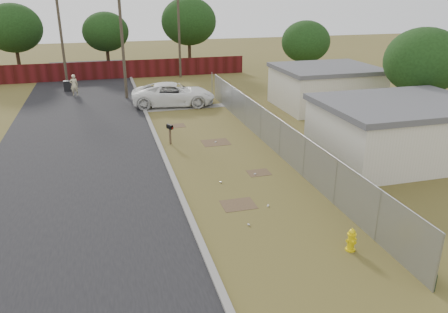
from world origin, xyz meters
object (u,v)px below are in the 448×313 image
object	(u,v)px
fire_hydrant	(351,240)
pedestrian	(74,85)
pickup_truck	(174,94)
mailbox	(170,128)
trash_bin	(67,86)

from	to	relation	value
fire_hydrant	pedestrian	distance (m)	29.29
pickup_truck	pedestrian	size ratio (longest dim) A/B	3.50
pedestrian	mailbox	bearing A→B (deg)	103.45
trash_bin	pickup_truck	bearing A→B (deg)	-42.38
trash_bin	fire_hydrant	bearing A→B (deg)	-69.83
pickup_truck	trash_bin	world-z (taller)	pickup_truck
trash_bin	pedestrian	bearing A→B (deg)	-70.10
mailbox	pickup_truck	world-z (taller)	pickup_truck
pickup_truck	pedestrian	bearing A→B (deg)	61.88
pickup_truck	trash_bin	bearing A→B (deg)	56.09
mailbox	trash_bin	xyz separation A→B (m)	(-6.57, 16.63, -0.47)
mailbox	pedestrian	size ratio (longest dim) A/B	0.66
mailbox	trash_bin	world-z (taller)	mailbox
pedestrian	trash_bin	xyz separation A→B (m)	(-0.70, 1.93, -0.43)
pickup_truck	pedestrian	world-z (taller)	pedestrian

